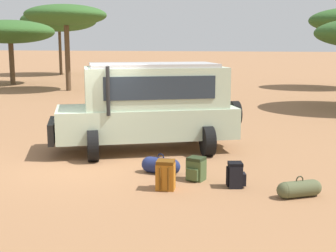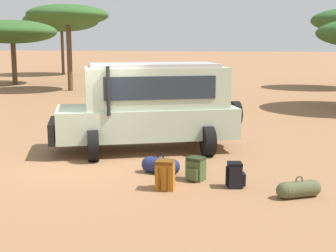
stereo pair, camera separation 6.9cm
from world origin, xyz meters
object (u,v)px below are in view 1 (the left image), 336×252
duffel_bag_low_black_case (161,165)px  acacia_tree_centre_back (66,15)px  backpack_beside_front_wheel (196,169)px  backpack_cluster_center (166,175)px  acacia_tree_left_mid (10,32)px  acacia_tree_far_left (59,21)px  safari_vehicle (150,105)px  backpack_near_rear_wheel (236,175)px  duffel_bag_soft_canvas (299,189)px

duffel_bag_low_black_case → acacia_tree_centre_back: (-10.96, 16.90, 4.48)m
backpack_beside_front_wheel → duffel_bag_low_black_case: 0.96m
backpack_cluster_center → acacia_tree_left_mid: (-17.41, 21.04, 3.47)m
backpack_beside_front_wheel → acacia_tree_far_left: 36.73m
safari_vehicle → duffel_bag_low_black_case: 2.68m
safari_vehicle → backpack_beside_front_wheel: (1.86, -2.57, -1.04)m
backpack_cluster_center → acacia_tree_left_mid: 27.53m
safari_vehicle → backpack_near_rear_wheel: (2.77, -2.85, -1.03)m
duffel_bag_low_black_case → acacia_tree_centre_back: size_ratio=0.18×
safari_vehicle → backpack_cluster_center: (1.39, -3.37, -0.99)m
acacia_tree_centre_back → backpack_beside_front_wheel: bearing=-55.4°
safari_vehicle → duffel_bag_soft_canvas: size_ratio=6.21×
backpack_beside_front_wheel → acacia_tree_left_mid: 27.24m
backpack_near_rear_wheel → acacia_tree_far_left: (-20.45, 31.01, 4.79)m
acacia_tree_far_left → acacia_tree_left_mid: 10.70m
duffel_bag_low_black_case → acacia_tree_left_mid: (-16.98, 19.92, 3.58)m
acacia_tree_far_left → acacia_tree_centre_back: size_ratio=1.32×
safari_vehicle → acacia_tree_left_mid: bearing=132.2°
backpack_near_rear_wheel → acacia_tree_centre_back: 22.11m
safari_vehicle → backpack_near_rear_wheel: size_ratio=10.01×
backpack_cluster_center → backpack_near_rear_wheel: size_ratio=1.16×
backpack_near_rear_wheel → duffel_bag_low_black_case: size_ratio=0.57×
duffel_bag_low_black_case → duffel_bag_soft_canvas: bearing=-16.5°
backpack_near_rear_wheel → acacia_tree_far_left: 37.46m
safari_vehicle → acacia_tree_centre_back: bearing=124.3°
duffel_bag_low_black_case → acacia_tree_far_left: acacia_tree_far_left is taller
backpack_beside_front_wheel → backpack_near_rear_wheel: backpack_near_rear_wheel is taller
acacia_tree_left_mid → duffel_bag_soft_canvas: bearing=-46.1°
backpack_beside_front_wheel → duffel_bag_soft_canvas: backpack_beside_front_wheel is taller
acacia_tree_far_left → acacia_tree_centre_back: acacia_tree_far_left is taller
duffel_bag_soft_canvas → acacia_tree_far_left: 38.44m
duffel_bag_soft_canvas → acacia_tree_centre_back: size_ratio=0.16×
safari_vehicle → acacia_tree_centre_back: acacia_tree_centre_back is taller
backpack_near_rear_wheel → acacia_tree_left_mid: size_ratio=0.08×
duffel_bag_low_black_case → duffel_bag_soft_canvas: duffel_bag_low_black_case is taller
acacia_tree_left_mid → acacia_tree_centre_back: size_ratio=1.24×
backpack_near_rear_wheel → acacia_tree_left_mid: acacia_tree_left_mid is taller
acacia_tree_centre_back → backpack_near_rear_wheel: bearing=-53.9°
backpack_cluster_center → acacia_tree_far_left: bearing=121.2°
backpack_cluster_center → duffel_bag_low_black_case: 1.21m
duffel_bag_low_black_case → acacia_tree_left_mid: bearing=130.4°
backpack_beside_front_wheel → acacia_tree_centre_back: acacia_tree_centre_back is taller
acacia_tree_left_mid → acacia_tree_centre_back: 6.79m
acacia_tree_far_left → acacia_tree_left_mid: acacia_tree_far_left is taller
backpack_near_rear_wheel → duffel_bag_soft_canvas: (1.29, -0.31, -0.09)m
duffel_bag_low_black_case → acacia_tree_left_mid: size_ratio=0.14×
safari_vehicle → acacia_tree_left_mid: acacia_tree_left_mid is taller
acacia_tree_far_left → acacia_tree_left_mid: (1.66, -10.49, -1.28)m
backpack_cluster_center → duffel_bag_soft_canvas: bearing=4.4°
backpack_near_rear_wheel → duffel_bag_low_black_case: bearing=161.5°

